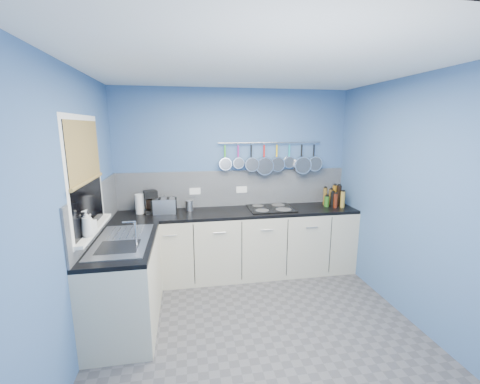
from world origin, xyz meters
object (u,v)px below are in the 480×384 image
object	(u,v)px
coffee_maker	(151,202)
toaster	(164,206)
canister	(189,205)
hob	(270,208)
soap_bottle_b	(91,223)
paper_towel	(140,204)
soap_bottle_a	(87,223)

from	to	relation	value
coffee_maker	toaster	distance (m)	0.18
canister	hob	world-z (taller)	canister
soap_bottle_b	hob	bearing A→B (deg)	28.73
coffee_maker	canister	bearing A→B (deg)	-14.78
soap_bottle_b	paper_towel	distance (m)	1.18
soap_bottle_a	paper_towel	bearing A→B (deg)	77.84
coffee_maker	hob	distance (m)	1.59
soap_bottle_b	paper_towel	bearing A→B (deg)	76.76
soap_bottle_b	paper_towel	xyz separation A→B (m)	(0.27, 1.14, -0.11)
hob	coffee_maker	bearing A→B (deg)	178.50
coffee_maker	canister	size ratio (longest dim) A/B	2.08
paper_towel	canister	bearing A→B (deg)	2.36
soap_bottle_a	toaster	bearing A→B (deg)	64.43
soap_bottle_a	coffee_maker	world-z (taller)	soap_bottle_a
soap_bottle_b	coffee_maker	size ratio (longest dim) A/B	0.59
soap_bottle_b	toaster	xyz separation A→B (m)	(0.58, 1.10, -0.14)
soap_bottle_a	soap_bottle_b	bearing A→B (deg)	90.00
paper_towel	toaster	bearing A→B (deg)	-7.47
soap_bottle_b	hob	distance (m)	2.28
paper_towel	soap_bottle_b	bearing A→B (deg)	-103.24
toaster	canister	bearing A→B (deg)	13.07
hob	canister	bearing A→B (deg)	176.10
toaster	soap_bottle_b	bearing A→B (deg)	-116.31
canister	hob	size ratio (longest dim) A/B	0.23
toaster	hob	world-z (taller)	toaster
soap_bottle_b	toaster	world-z (taller)	soap_bottle_b
paper_towel	coffee_maker	world-z (taller)	coffee_maker
coffee_maker	toaster	world-z (taller)	coffee_maker
soap_bottle_a	hob	bearing A→B (deg)	31.00
soap_bottle_a	paper_towel	size ratio (longest dim) A/B	0.95
canister	hob	bearing A→B (deg)	-3.90
coffee_maker	canister	distance (m)	0.50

